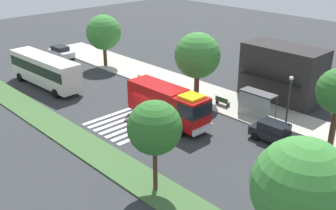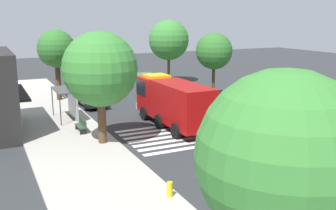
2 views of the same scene
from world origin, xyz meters
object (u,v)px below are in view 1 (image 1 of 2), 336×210
Objects in this scene: parked_car_west at (61,52)px; transit_bus at (45,69)px; parked_car_mid at (275,133)px; bench_near_shelter at (222,101)px; fire_truck at (170,104)px; fire_hydrant at (139,77)px; median_tree_west at (302,188)px; median_tree_far_west at (155,128)px; bus_stop_shelter at (256,100)px; sidewalk_tree_west at (197,56)px; street_lamp at (289,100)px; sidewalk_tree_far_west at (104,33)px.

transit_bus reaches higher than parked_car_west.
bench_near_shelter is at bearing 159.25° from parked_car_mid.
transit_bus is at bearing -165.55° from parked_car_mid.
fire_truck is at bearing -97.13° from bench_near_shelter.
bench_near_shelter is at bearing 5.45° from fire_hydrant.
parked_car_west is at bearing 164.70° from median_tree_west.
median_tree_far_west is at bearing 166.27° from transit_bus.
fire_truck is at bearing -125.47° from bus_stop_shelter.
bus_stop_shelter reaches higher than bench_near_shelter.
bus_stop_shelter is 20.02m from median_tree_west.
sidewalk_tree_west reaches higher than median_tree_far_west.
bus_stop_shelter is 0.45× the size of median_tree_west.
fire_hydrant is (15.61, 1.70, -0.40)m from parked_car_west.
street_lamp is 14.13m from median_tree_far_west.
bench_near_shelter is 0.23× the size of sidewalk_tree_far_west.
sidewalk_tree_west is at bearing 109.35° from fire_truck.
median_tree_west reaches higher than fire_hydrant.
transit_bus is (-26.25, -7.40, 1.25)m from parked_car_mid.
bench_near_shelter is at bearing 12.08° from sidewalk_tree_west.
parked_car_west is (-26.85, 3.92, -1.11)m from fire_truck.
median_tree_west reaches higher than fire_truck.
transit_bus is 24.44m from bus_stop_shelter.
sidewalk_tree_west is (15.11, 9.60, 2.80)m from transit_bus.
parked_car_west is 35.81m from street_lamp.
parked_car_west is at bearing -173.78° from fire_hydrant.
fire_truck is 0.78× the size of transit_bus.
transit_bus is at bearing -150.56° from bench_near_shelter.
sidewalk_tree_far_west is 0.95× the size of sidewalk_tree_west.
sidewalk_tree_far_west is at bearing -83.18° from transit_bus.
median_tree_far_west reaches higher than parked_car_mid.
bus_stop_shelter is at bearing 98.82° from median_tree_far_west.
sidewalk_tree_far_west is 39.25m from median_tree_west.
sidewalk_tree_far_west reaches higher than street_lamp.
parked_car_west is 0.39× the size of transit_bus.
fire_hydrant is at bearing -3.72° from sidewalk_tree_far_west.
parked_car_west is at bearing -177.11° from street_lamp.
sidewalk_tree_far_west reaches higher than bus_stop_shelter.
sidewalk_tree_west is at bearing -167.92° from bench_near_shelter.
median_tree_far_west reaches higher than transit_bus.
street_lamp reaches higher than bus_stop_shelter.
street_lamp is (35.68, 1.80, 2.47)m from parked_car_west.
median_tree_far_west is at bearing -96.73° from street_lamp.
fire_truck is at bearing -26.55° from fire_hydrant.
street_lamp is 0.74× the size of sidewalk_tree_west.
bus_stop_shelter is 0.54× the size of median_tree_far_west.
sidewalk_tree_west is (-7.06, -0.68, 3.07)m from bus_stop_shelter.
street_lamp is at bearing -2.08° from sidewalk_tree_west.
bus_stop_shelter is (31.70, 2.89, 0.99)m from parked_car_west.
median_tree_west is (17.59, -8.24, 3.37)m from fire_truck.
median_tree_west is (8.76, -13.96, 2.00)m from street_lamp.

